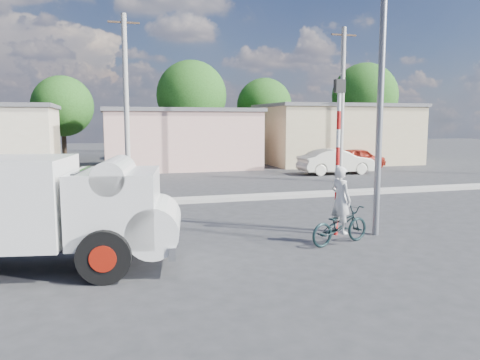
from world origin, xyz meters
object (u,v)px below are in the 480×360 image
object	(u,v)px
cyclist	(340,211)
streetlight	(377,57)
car_red	(359,158)
truck	(38,208)
traffic_pole	(338,144)
bicycle	(340,225)
car_cream	(336,162)

from	to	relation	value
cyclist	streetlight	xyz separation A→B (m)	(1.32, 0.62, 4.08)
car_red	cyclist	bearing A→B (deg)	134.62
car_red	truck	bearing A→B (deg)	120.45
truck	traffic_pole	bearing A→B (deg)	17.55
truck	car_red	world-z (taller)	truck
streetlight	cyclist	bearing A→B (deg)	-154.73
bicycle	streetlight	size ratio (longest dim) A/B	0.21
truck	cyclist	bearing A→B (deg)	10.75
car_cream	traffic_pole	world-z (taller)	traffic_pole
car_cream	cyclist	bearing A→B (deg)	152.03
cyclist	streetlight	world-z (taller)	streetlight
truck	cyclist	xyz separation A→B (m)	(7.30, 0.08, -0.48)
cyclist	car_cream	bearing A→B (deg)	-43.95
truck	streetlight	world-z (taller)	streetlight
traffic_pole	streetlight	distance (m)	2.56
car_red	traffic_pole	xyz separation A→B (m)	(-10.42, -16.48, 1.90)
car_red	traffic_pole	world-z (taller)	traffic_pole
cyclist	traffic_pole	bearing A→B (deg)	-38.68
cyclist	car_cream	world-z (taller)	cyclist
cyclist	streetlight	size ratio (longest dim) A/B	0.20
car_cream	car_red	distance (m)	4.16
car_red	streetlight	xyz separation A→B (m)	(-9.49, -16.78, 4.27)
truck	cyclist	size ratio (longest dim) A/B	3.53
truck	car_red	xyz separation A→B (m)	(18.10, 17.48, -0.67)
car_cream	bicycle	bearing A→B (deg)	152.03
cyclist	car_cream	size ratio (longest dim) A/B	0.38
truck	streetlight	distance (m)	9.36
car_cream	traffic_pole	bearing A→B (deg)	151.69
bicycle	car_red	world-z (taller)	car_red
traffic_pole	streetlight	world-z (taller)	streetlight
car_cream	traffic_pole	size ratio (longest dim) A/B	1.06
car_red	traffic_pole	distance (m)	19.59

